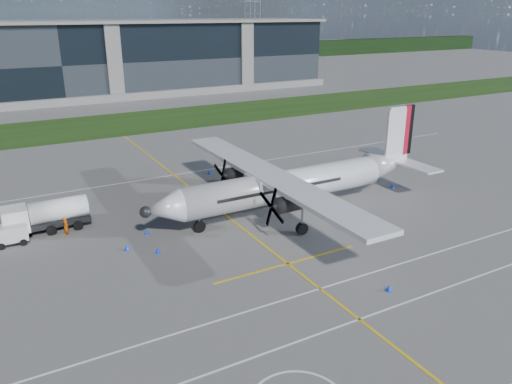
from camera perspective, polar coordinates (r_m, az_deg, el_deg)
ground at (r=76.78m, az=-17.17°, el=5.99°), size 400.00×400.00×0.00m
grass_strip at (r=84.44m, az=-18.37°, el=7.09°), size 400.00×18.00×0.04m
terminal_building at (r=114.69m, az=-22.08°, el=13.63°), size 120.00×20.00×15.00m
tree_line at (r=174.53m, az=-24.70°, el=13.51°), size 400.00×6.00×6.00m
pylon_east at (r=208.71m, az=-0.40°, el=19.33°), size 9.00×4.60×30.00m
yellow_taxiway_centerline at (r=49.94m, az=-6.21°, el=-0.53°), size 0.20×70.00×0.01m
white_lane_line at (r=29.90m, az=7.15°, el=-15.81°), size 90.00×0.15×0.01m
turboprop_aircraft at (r=44.66m, az=4.45°, el=2.93°), size 28.00×29.03×8.71m
fuel_tanker_truck at (r=45.05m, az=-23.45°, el=-2.67°), size 7.10×2.31×2.66m
baggage_tug at (r=43.95m, az=-26.23°, el=-4.43°), size 2.63×1.58×1.58m
ground_crew_person at (r=43.73m, az=-20.92°, el=-3.55°), size 0.67×0.84×1.87m
safety_cone_nose_stbd at (r=42.34m, az=-12.37°, el=-4.42°), size 0.36×0.36×0.50m
safety_cone_stbdwing at (r=56.78m, az=-5.37°, el=2.31°), size 0.36×0.36×0.50m
safety_cone_portwing at (r=34.58m, az=14.96°, el=-10.53°), size 0.36×0.36×0.50m
safety_cone_nose_port at (r=38.98m, az=-11.14°, el=-6.54°), size 0.36×0.36×0.50m
safety_cone_tail at (r=54.06m, az=15.32°, el=0.74°), size 0.36×0.36×0.50m
safety_cone_fwd at (r=39.97m, az=-14.54°, el=-6.13°), size 0.36×0.36×0.50m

